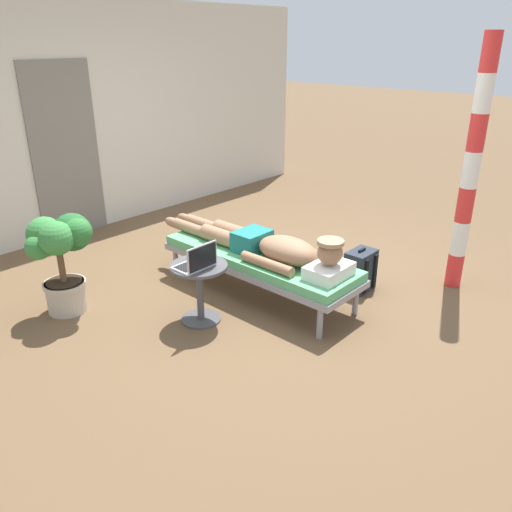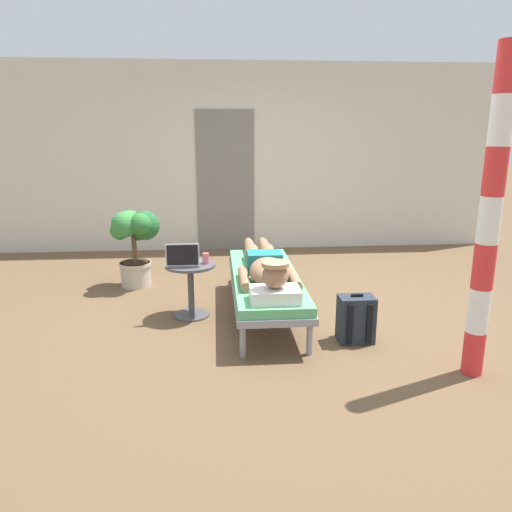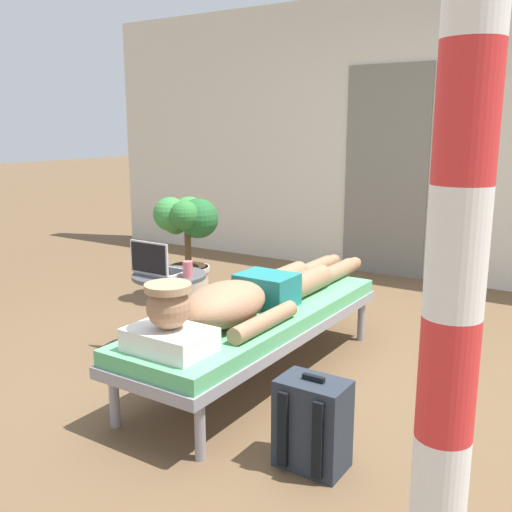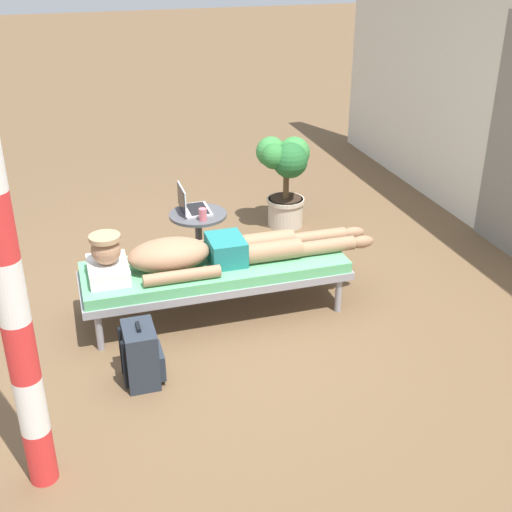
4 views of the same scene
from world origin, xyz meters
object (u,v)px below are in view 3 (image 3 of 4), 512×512
(lounge_chair, at_px, (259,321))
(backpack, at_px, (313,424))
(drink_glass, at_px, (188,269))
(porch_post, at_px, (457,252))
(side_table, at_px, (170,299))
(laptop, at_px, (156,266))
(potted_plant, at_px, (188,233))
(person_reclining, at_px, (248,297))

(lounge_chair, height_order, backpack, backpack)
(drink_glass, distance_m, porch_post, 2.47)
(porch_post, bearing_deg, backpack, 137.99)
(side_table, height_order, laptop, laptop)
(backpack, bearing_deg, potted_plant, 140.94)
(lounge_chair, relative_size, laptop, 6.44)
(lounge_chair, bearing_deg, laptop, -178.64)
(drink_glass, height_order, porch_post, porch_post)
(laptop, relative_size, drink_glass, 3.06)
(person_reclining, distance_m, drink_glass, 0.59)
(laptop, xyz_separation_m, drink_glass, (0.21, 0.06, -0.01))
(side_table, bearing_deg, potted_plant, 123.81)
(lounge_chair, xyz_separation_m, potted_plant, (-1.38, 1.03, 0.23))
(person_reclining, bearing_deg, porch_post, -40.15)
(person_reclining, distance_m, porch_post, 1.96)
(side_table, height_order, backpack, side_table)
(person_reclining, distance_m, side_table, 0.75)
(laptop, distance_m, backpack, 1.66)
(drink_glass, distance_m, backpack, 1.50)
(side_table, bearing_deg, person_reclining, -11.17)
(side_table, xyz_separation_m, drink_glass, (0.15, 0.01, 0.22))
(laptop, relative_size, backpack, 0.73)
(lounge_chair, bearing_deg, side_table, 177.37)
(laptop, bearing_deg, drink_glass, 16.13)
(potted_plant, bearing_deg, side_table, -56.19)
(person_reclining, height_order, laptop, laptop)
(backpack, xyz_separation_m, potted_plant, (-2.09, 1.70, 0.38))
(person_reclining, xyz_separation_m, backpack, (0.71, -0.56, -0.32))
(lounge_chair, xyz_separation_m, person_reclining, (-0.00, -0.11, 0.17))
(lounge_chair, distance_m, potted_plant, 1.74)
(side_table, height_order, potted_plant, potted_plant)
(lounge_chair, relative_size, drink_glass, 19.67)
(lounge_chair, xyz_separation_m, drink_glass, (-0.56, 0.04, 0.23))
(side_table, relative_size, backpack, 1.23)
(laptop, distance_m, potted_plant, 1.22)
(lounge_chair, height_order, potted_plant, potted_plant)
(side_table, height_order, porch_post, porch_post)
(drink_glass, xyz_separation_m, backpack, (1.27, -0.71, -0.38))
(side_table, distance_m, porch_post, 2.64)
(person_reclining, xyz_separation_m, potted_plant, (-1.38, 1.14, 0.06))
(potted_plant, bearing_deg, person_reclining, -39.50)
(lounge_chair, height_order, drink_glass, drink_glass)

